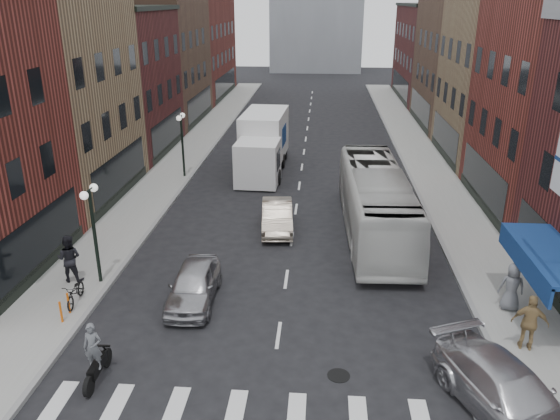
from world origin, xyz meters
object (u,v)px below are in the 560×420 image
object	(u,v)px
parked_bicycle	(76,292)
ped_right_b	(530,323)
transit_bus	(376,202)
ped_right_c	(512,287)
streetlamp_near	(92,217)
sedan_left_far	(277,216)
bike_rack	(65,307)
box_truck	(263,144)
curb_car	(508,394)
streetlamp_far	(182,133)
sedan_left_near	(194,285)
motorcycle_rider	(95,355)
ped_left_solo	(69,258)

from	to	relation	value
parked_bicycle	ped_right_b	distance (m)	15.78
transit_bus	ped_right_c	xyz separation A→B (m)	(4.29, -6.93, -0.57)
streetlamp_near	sedan_left_far	bearing A→B (deg)	42.99
bike_rack	parked_bicycle	xyz separation A→B (m)	(-0.03, 0.99, 0.04)
box_truck	sedan_left_far	size ratio (longest dim) A/B	2.07
ped_right_c	curb_car	bearing A→B (deg)	77.76
streetlamp_far	transit_bus	bearing A→B (deg)	-35.01
ped_right_b	sedan_left_near	bearing A→B (deg)	2.91
motorcycle_rider	sedan_left_far	world-z (taller)	motorcycle_rider
sedan_left_far	ped_right_b	bearing A→B (deg)	-52.21
parked_bicycle	ped_left_solo	world-z (taller)	ped_left_solo
ped_left_solo	ped_right_c	xyz separation A→B (m)	(16.81, -0.85, -0.07)
ped_left_solo	ped_right_c	distance (m)	16.83
sedan_left_near	parked_bicycle	distance (m)	4.34
ped_left_solo	ped_right_b	distance (m)	16.93
streetlamp_far	motorcycle_rider	world-z (taller)	streetlamp_far
motorcycle_rider	sedan_left_far	distance (m)	12.75
sedan_left_near	box_truck	bearing A→B (deg)	85.54
motorcycle_rider	ped_right_c	distance (m)	14.33
sedan_left_near	ped_right_b	xyz separation A→B (m)	(11.41, -2.33, 0.40)
transit_bus	box_truck	bearing A→B (deg)	121.63
parked_bicycle	sedan_left_near	bearing A→B (deg)	4.30
ped_right_b	sedan_left_far	bearing A→B (deg)	-32.52
box_truck	bike_rack	bearing A→B (deg)	-102.52
box_truck	sedan_left_near	bearing A→B (deg)	-90.03
ped_left_solo	ped_right_c	bearing A→B (deg)	174.78
sedan_left_far	ped_right_b	distance (m)	12.98
streetlamp_near	sedan_left_near	xyz separation A→B (m)	(4.04, -1.00, -2.21)
streetlamp_far	sedan_left_far	xyz separation A→B (m)	(6.60, -7.85, -2.22)
sedan_left_far	ped_right_c	distance (m)	11.48
bike_rack	sedan_left_near	world-z (taller)	sedan_left_near
transit_bus	ped_right_b	xyz separation A→B (m)	(4.09, -9.38, -0.51)
ped_right_c	parked_bicycle	bearing A→B (deg)	8.48
sedan_left_far	parked_bicycle	bearing A→B (deg)	-136.21
ped_right_b	streetlamp_near	bearing A→B (deg)	2.29
ped_right_b	ped_right_c	distance (m)	2.45
streetlamp_far	ped_right_b	distance (m)	23.29
transit_bus	ped_right_c	bearing A→B (deg)	-60.21
streetlamp_near	ped_right_c	bearing A→B (deg)	-3.25
sedan_left_far	parked_bicycle	size ratio (longest dim) A/B	2.52
bike_rack	sedan_left_near	size ratio (longest dim) A/B	0.19
bike_rack	ped_left_solo	distance (m)	2.89
ped_right_c	streetlamp_near	bearing A→B (deg)	2.26
streetlamp_near	ped_right_c	world-z (taller)	streetlamp_near
curb_car	parked_bicycle	world-z (taller)	curb_car
transit_bus	sedan_left_far	world-z (taller)	transit_bus
bike_rack	box_truck	xyz separation A→B (m)	(5.06, 18.51, 1.30)
motorcycle_rider	ped_right_c	xyz separation A→B (m)	(13.46, 4.91, 0.12)
streetlamp_near	streetlamp_far	bearing A→B (deg)	90.00
parked_bicycle	ped_right_b	world-z (taller)	ped_right_b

